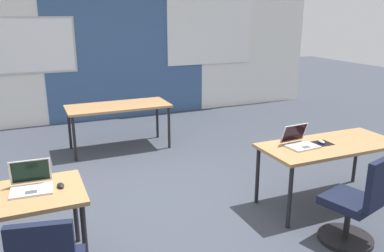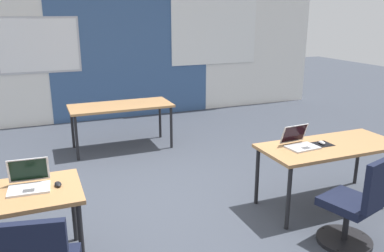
{
  "view_description": "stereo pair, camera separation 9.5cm",
  "coord_description": "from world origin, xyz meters",
  "px_view_note": "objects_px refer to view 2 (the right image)",
  "views": [
    {
      "loc": [
        -1.31,
        -3.79,
        2.14
      ],
      "look_at": [
        0.43,
        0.26,
        0.85
      ],
      "focal_mm": 36.61,
      "sensor_mm": 36.0,
      "label": 1
    },
    {
      "loc": [
        -1.22,
        -3.83,
        2.14
      ],
      "look_at": [
        0.43,
        0.26,
        0.85
      ],
      "focal_mm": 36.61,
      "sensor_mm": 36.0,
      "label": 2
    }
  ],
  "objects_px": {
    "desk_far_center": "(121,108)",
    "mouse_near_left_inner": "(58,184)",
    "chair_near_right_inner": "(355,210)",
    "laptop_near_right_inner": "(300,142)",
    "laptop_near_left_inner": "(29,182)",
    "mouse_near_right_inner": "(322,143)",
    "desk_near_right": "(330,150)"
  },
  "relations": [
    {
      "from": "desk_far_center",
      "to": "mouse_near_left_inner",
      "type": "xyz_separation_m",
      "value": [
        -1.13,
        -2.79,
        0.08
      ]
    },
    {
      "from": "chair_near_right_inner",
      "to": "mouse_near_left_inner",
      "type": "relative_size",
      "value": 8.73
    },
    {
      "from": "laptop_near_right_inner",
      "to": "mouse_near_left_inner",
      "type": "xyz_separation_m",
      "value": [
        -2.52,
        -0.06,
        -0.03
      ]
    },
    {
      "from": "chair_near_right_inner",
      "to": "laptop_near_left_inner",
      "type": "xyz_separation_m",
      "value": [
        -2.76,
        0.85,
        0.39
      ]
    },
    {
      "from": "mouse_near_right_inner",
      "to": "mouse_near_left_inner",
      "type": "distance_m",
      "value": 2.8
    },
    {
      "from": "laptop_near_right_inner",
      "to": "mouse_near_right_inner",
      "type": "bearing_deg",
      "value": -10.84
    },
    {
      "from": "desk_far_center",
      "to": "desk_near_right",
      "type": "bearing_deg",
      "value": -57.99
    },
    {
      "from": "laptop_near_left_inner",
      "to": "desk_far_center",
      "type": "bearing_deg",
      "value": 67.22
    },
    {
      "from": "desk_near_right",
      "to": "chair_near_right_inner",
      "type": "height_order",
      "value": "chair_near_right_inner"
    },
    {
      "from": "laptop_near_left_inner",
      "to": "mouse_near_left_inner",
      "type": "relative_size",
      "value": 3.29
    },
    {
      "from": "laptop_near_right_inner",
      "to": "mouse_near_right_inner",
      "type": "xyz_separation_m",
      "value": [
        0.28,
        -0.03,
        -0.03
      ]
    },
    {
      "from": "mouse_near_right_inner",
      "to": "laptop_near_left_inner",
      "type": "xyz_separation_m",
      "value": [
        -3.02,
        0.02,
        0.03
      ]
    },
    {
      "from": "desk_far_center",
      "to": "mouse_near_right_inner",
      "type": "height_order",
      "value": "mouse_near_right_inner"
    },
    {
      "from": "desk_near_right",
      "to": "mouse_near_left_inner",
      "type": "height_order",
      "value": "mouse_near_left_inner"
    },
    {
      "from": "mouse_near_left_inner",
      "to": "laptop_near_left_inner",
      "type": "bearing_deg",
      "value": 166.07
    },
    {
      "from": "laptop_near_right_inner",
      "to": "desk_near_right",
      "type": "bearing_deg",
      "value": -15.76
    },
    {
      "from": "desk_far_center",
      "to": "chair_near_right_inner",
      "type": "height_order",
      "value": "chair_near_right_inner"
    },
    {
      "from": "laptop_near_right_inner",
      "to": "mouse_near_right_inner",
      "type": "distance_m",
      "value": 0.28
    },
    {
      "from": "mouse_near_right_inner",
      "to": "chair_near_right_inner",
      "type": "height_order",
      "value": "chair_near_right_inner"
    },
    {
      "from": "laptop_near_right_inner",
      "to": "chair_near_right_inner",
      "type": "height_order",
      "value": "laptop_near_right_inner"
    },
    {
      "from": "desk_far_center",
      "to": "mouse_near_right_inner",
      "type": "bearing_deg",
      "value": -58.9
    },
    {
      "from": "desk_near_right",
      "to": "laptop_near_left_inner",
      "type": "bearing_deg",
      "value": 178.78
    },
    {
      "from": "desk_near_right",
      "to": "laptop_near_left_inner",
      "type": "relative_size",
      "value": 4.61
    },
    {
      "from": "laptop_near_right_inner",
      "to": "chair_near_right_inner",
      "type": "xyz_separation_m",
      "value": [
        0.02,
        -0.86,
        -0.39
      ]
    },
    {
      "from": "desk_near_right",
      "to": "mouse_near_left_inner",
      "type": "xyz_separation_m",
      "value": [
        -2.88,
        0.01,
        0.08
      ]
    },
    {
      "from": "mouse_near_right_inner",
      "to": "chair_near_right_inner",
      "type": "relative_size",
      "value": 0.12
    },
    {
      "from": "desk_near_right",
      "to": "chair_near_right_inner",
      "type": "distance_m",
      "value": 0.9
    },
    {
      "from": "desk_near_right",
      "to": "desk_far_center",
      "type": "distance_m",
      "value": 3.3
    },
    {
      "from": "desk_far_center",
      "to": "laptop_near_right_inner",
      "type": "relative_size",
      "value": 4.54
    },
    {
      "from": "chair_near_right_inner",
      "to": "mouse_near_left_inner",
      "type": "height_order",
      "value": "chair_near_right_inner"
    },
    {
      "from": "chair_near_right_inner",
      "to": "laptop_near_right_inner",
      "type": "bearing_deg",
      "value": -104.72
    },
    {
      "from": "laptop_near_right_inner",
      "to": "mouse_near_left_inner",
      "type": "bearing_deg",
      "value": 177.08
    }
  ]
}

